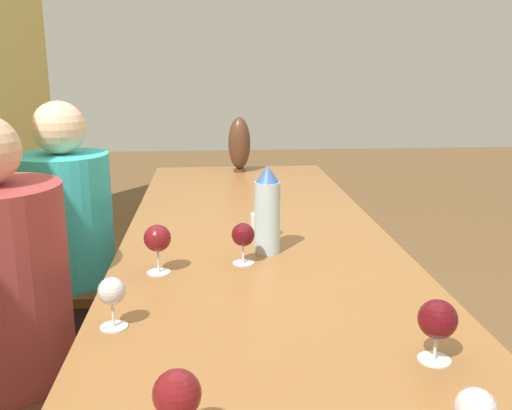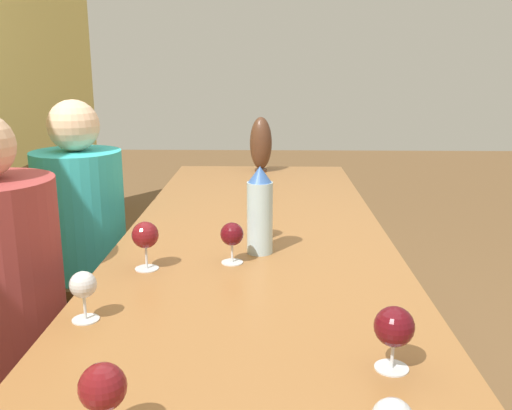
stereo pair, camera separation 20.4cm
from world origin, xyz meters
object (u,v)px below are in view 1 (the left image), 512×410
(water_bottle, at_px, (267,211))
(person_far, at_px, (72,238))
(wine_glass_1, at_px, (438,320))
(wine_glass_4, at_px, (112,293))
(wine_glass_5, at_px, (157,239))
(wine_glass_7, at_px, (177,395))
(vase, at_px, (239,144))
(person_near, at_px, (9,316))
(water_tumbler, at_px, (262,225))
(wine_glass_0, at_px, (243,236))
(chair_far, at_px, (53,270))

(water_bottle, height_order, person_far, person_far)
(wine_glass_1, height_order, wine_glass_4, wine_glass_1)
(wine_glass_1, height_order, wine_glass_5, wine_glass_5)
(wine_glass_1, relative_size, wine_glass_7, 0.99)
(wine_glass_4, bearing_deg, vase, -11.55)
(wine_glass_5, bearing_deg, wine_glass_1, -132.09)
(water_bottle, relative_size, person_near, 0.23)
(wine_glass_1, xyz_separation_m, wine_glass_4, (0.21, 0.69, -0.00))
(wine_glass_7, bearing_deg, wine_glass_5, 7.12)
(wine_glass_1, bearing_deg, water_bottle, 21.33)
(wine_glass_5, relative_size, person_near, 0.12)
(person_far, bearing_deg, water_tumbler, -118.17)
(vase, bearing_deg, wine_glass_4, 168.45)
(wine_glass_0, bearing_deg, person_far, 45.07)
(water_tumbler, relative_size, wine_glass_4, 0.67)
(wine_glass_0, relative_size, wine_glass_7, 0.95)
(water_tumbler, distance_m, person_near, 0.86)
(wine_glass_1, bearing_deg, person_near, 63.42)
(water_tumbler, relative_size, vase, 0.27)
(wine_glass_5, xyz_separation_m, person_far, (0.74, 0.43, -0.22))
(water_bottle, distance_m, wine_glass_1, 0.77)
(person_near, bearing_deg, wine_glass_0, -82.20)
(wine_glass_7, bearing_deg, person_far, 19.03)
(wine_glass_5, height_order, person_near, person_near)
(wine_glass_4, height_order, chair_far, chair_far)
(water_bottle, bearing_deg, person_far, 52.84)
(wine_glass_4, relative_size, wine_glass_7, 0.91)
(person_far, bearing_deg, wine_glass_0, -134.93)
(chair_far, bearing_deg, wine_glass_4, -157.87)
(water_tumbler, bearing_deg, wine_glass_5, 134.51)
(wine_glass_4, distance_m, wine_glass_7, 0.47)
(wine_glass_7, xyz_separation_m, chair_far, (1.52, 0.61, -0.35))
(wine_glass_1, relative_size, person_near, 0.11)
(water_bottle, distance_m, person_near, 0.82)
(vase, relative_size, wine_glass_0, 2.38)
(water_bottle, xyz_separation_m, wine_glass_0, (-0.10, 0.08, -0.05))
(water_tumbler, bearing_deg, person_near, 115.42)
(person_near, bearing_deg, water_tumbler, -64.58)
(wine_glass_0, height_order, wine_glass_5, wine_glass_5)
(vase, bearing_deg, person_far, 137.69)
(wine_glass_7, height_order, chair_far, chair_far)
(water_tumbler, height_order, wine_glass_7, wine_glass_7)
(water_bottle, height_order, wine_glass_0, water_bottle)
(vase, relative_size, wine_glass_1, 2.28)
(wine_glass_4, xyz_separation_m, wine_glass_5, (0.35, -0.07, 0.02))
(wine_glass_7, bearing_deg, person_near, 34.89)
(vase, bearing_deg, wine_glass_1, -171.88)
(person_near, relative_size, person_far, 1.01)
(person_near, xyz_separation_m, person_far, (0.77, 0.00, -0.01))
(wine_glass_4, relative_size, chair_far, 0.13)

